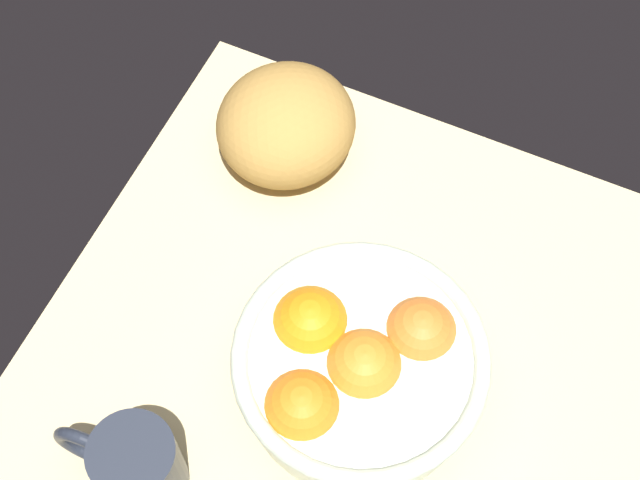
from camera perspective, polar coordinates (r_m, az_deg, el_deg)
The scene contains 4 objects.
ground_plane at distance 95.16cm, azimuth 3.51°, elevation -8.94°, with size 67.86×63.57×3.00cm, color #D4BF8B.
fruit_bowl at distance 87.41cm, azimuth 2.17°, elevation -7.54°, with size 23.26×23.26×11.01cm.
bread_loaf at distance 102.03cm, azimuth -2.05°, elevation 6.90°, with size 15.34×14.73×10.05cm, color #B5863E.
mug at distance 87.52cm, azimuth -10.99°, elevation -13.14°, with size 12.23×7.64×9.90cm.
Camera 1 is at (8.15, -31.66, 87.86)cm, focal length 53.54 mm.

